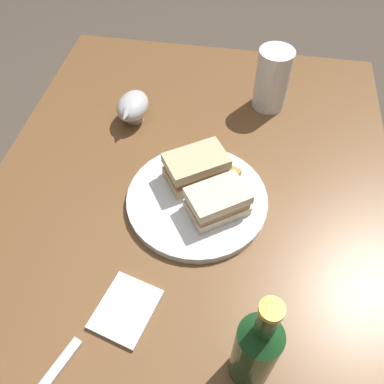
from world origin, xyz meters
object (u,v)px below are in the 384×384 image
object	(u,v)px
sandwich_half_left	(217,201)
sandwich_half_right	(196,167)
cider_bottle	(256,349)
napkin	(126,309)
pint_glass	(272,82)
plate	(197,199)
gravy_boat	(133,107)

from	to	relation	value
sandwich_half_left	sandwich_half_right	distance (m)	0.09
cider_bottle	napkin	xyz separation A→B (m)	(0.06, 0.21, -0.09)
pint_glass	plate	bearing A→B (deg)	159.10
cider_bottle	gravy_boat	bearing A→B (deg)	31.24
sandwich_half_left	napkin	size ratio (longest dim) A/B	1.23
plate	napkin	size ratio (longest dim) A/B	2.59
plate	gravy_boat	xyz separation A→B (m)	(0.22, 0.19, 0.03)
cider_bottle	sandwich_half_left	bearing A→B (deg)	17.23
sandwich_half_right	cider_bottle	xyz separation A→B (m)	(-0.36, -0.14, 0.05)
sandwich_half_right	napkin	xyz separation A→B (m)	(-0.30, 0.07, -0.04)
gravy_boat	napkin	world-z (taller)	gravy_boat
gravy_boat	cider_bottle	bearing A→B (deg)	-148.76
sandwich_half_left	gravy_boat	xyz separation A→B (m)	(0.25, 0.23, -0.00)
sandwich_half_left	sandwich_half_right	world-z (taller)	sandwich_half_right
sandwich_half_right	napkin	bearing A→B (deg)	166.51
sandwich_half_right	napkin	size ratio (longest dim) A/B	1.31
sandwich_half_left	napkin	world-z (taller)	sandwich_half_left
pint_glass	napkin	xyz separation A→B (m)	(-0.58, 0.21, -0.06)
sandwich_half_right	gravy_boat	world-z (taller)	sandwich_half_right
plate	pint_glass	distance (m)	0.36
sandwich_half_right	pint_glass	world-z (taller)	pint_glass
plate	sandwich_half_right	bearing A→B (deg)	11.81
sandwich_half_left	pint_glass	size ratio (longest dim) A/B	0.89
cider_bottle	pint_glass	bearing A→B (deg)	0.31
plate	sandwich_half_left	distance (m)	0.06
plate	pint_glass	xyz separation A→B (m)	(0.33, -0.13, 0.06)
sandwich_half_right	plate	bearing A→B (deg)	-168.19
gravy_boat	napkin	size ratio (longest dim) A/B	1.06
napkin	plate	bearing A→B (deg)	-18.29
plate	gravy_boat	size ratio (longest dim) A/B	2.44
sandwich_half_left	cider_bottle	bearing A→B (deg)	-162.77
sandwich_half_right	gravy_boat	bearing A→B (deg)	46.50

